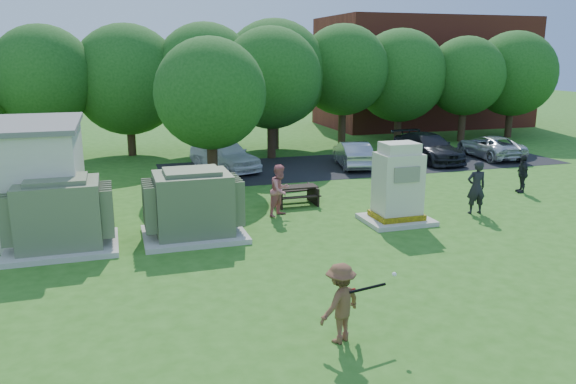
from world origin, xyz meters
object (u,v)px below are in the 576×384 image
object	(u,v)px
person_by_generator	(476,187)
car_silver_a	(353,154)
transformer_left	(60,216)
person_at_picnic	(280,190)
person_walking_right	(522,174)
car_dark	(428,147)
generator_cabinet	(398,188)
batter	(340,303)
car_silver_b	(490,147)
picnic_table	(295,193)
transformer_right	(193,206)
car_white	(225,155)

from	to	relation	value
person_by_generator	car_silver_a	world-z (taller)	person_by_generator
transformer_left	person_at_picnic	xyz separation A→B (m)	(6.82, 1.41, -0.09)
person_walking_right	car_silver_a	world-z (taller)	person_walking_right
person_by_generator	car_dark	bearing A→B (deg)	-104.72
generator_cabinet	person_at_picnic	bearing A→B (deg)	151.58
person_at_picnic	car_dark	bearing A→B (deg)	1.39
car_silver_a	batter	bearing A→B (deg)	77.04
generator_cabinet	person_at_picnic	xyz separation A→B (m)	(-3.42, 1.85, -0.26)
batter	car_silver_b	world-z (taller)	batter
transformer_left	picnic_table	size ratio (longest dim) A/B	1.89
picnic_table	person_by_generator	bearing A→B (deg)	-28.55
transformer_right	generator_cabinet	bearing A→B (deg)	-3.81
person_by_generator	person_at_picnic	distance (m)	6.70
batter	car_silver_a	distance (m)	17.23
batter	car_dark	xyz separation A→B (m)	(11.47, 15.97, -0.08)
person_by_generator	car_white	distance (m)	11.99
generator_cabinet	car_dark	xyz separation A→B (m)	(6.68, 9.24, -0.45)
car_silver_b	person_walking_right	bearing A→B (deg)	66.07
car_white	car_silver_a	world-z (taller)	car_white
transformer_right	person_by_generator	xyz separation A→B (m)	(9.59, -0.34, -0.04)
car_silver_a	transformer_left	bearing A→B (deg)	45.61
car_dark	car_silver_b	distance (m)	3.64
person_by_generator	transformer_left	bearing A→B (deg)	5.47
transformer_left	batter	world-z (taller)	transformer_left
generator_cabinet	person_at_picnic	world-z (taller)	generator_cabinet
transformer_right	car_white	distance (m)	9.96
transformer_left	car_silver_b	distance (m)	22.29
generator_cabinet	batter	world-z (taller)	generator_cabinet
picnic_table	person_walking_right	distance (m)	9.19
picnic_table	car_silver_a	bearing A→B (deg)	50.33
car_silver_b	car_dark	bearing A→B (deg)	1.18
transformer_left	person_at_picnic	world-z (taller)	transformer_left
person_at_picnic	car_silver_a	size ratio (longest dim) A/B	0.46
person_by_generator	car_dark	size ratio (longest dim) A/B	0.38
person_by_generator	car_white	bearing A→B (deg)	-48.67
person_by_generator	car_white	size ratio (longest dim) A/B	0.42
car_dark	transformer_right	bearing A→B (deg)	-147.96
batter	person_at_picnic	bearing A→B (deg)	-127.47
generator_cabinet	person_at_picnic	size ratio (longest dim) A/B	1.48
transformer_right	picnic_table	world-z (taller)	transformer_right
car_dark	car_silver_b	xyz separation A→B (m)	(3.63, -0.17, -0.11)
transformer_right	generator_cabinet	xyz separation A→B (m)	(6.54, -0.44, 0.18)
batter	person_by_generator	distance (m)	10.39
generator_cabinet	picnic_table	size ratio (longest dim) A/B	1.65
transformer_left	car_silver_a	size ratio (longest dim) A/B	0.78
transformer_left	car_dark	xyz separation A→B (m)	(16.92, 8.80, -0.27)
person_by_generator	person_walking_right	world-z (taller)	person_by_generator
car_silver_a	car_silver_b	bearing A→B (deg)	-167.47
batter	transformer_right	bearing A→B (deg)	-104.65
car_white	car_silver_b	xyz separation A→B (m)	(14.04, -0.92, -0.15)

